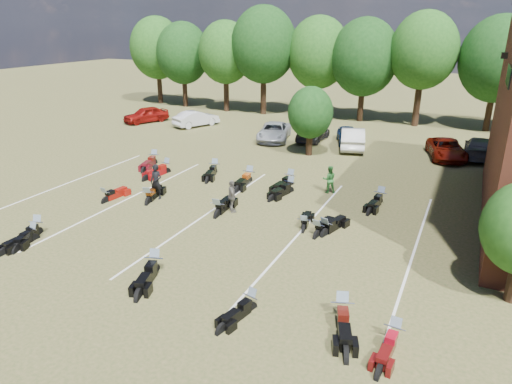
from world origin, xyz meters
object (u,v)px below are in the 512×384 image
Objects in this scene: car_4 at (347,135)px; person_green at (329,179)px; car_0 at (146,115)px; motorcycle_7 at (106,202)px; motorcycle_14 at (155,164)px; motorcycle_3 at (155,273)px; person_black at (156,182)px; person_grey at (232,196)px.

person_green is at bearing -100.22° from car_4.
motorcycle_7 is at bearing -32.77° from car_0.
car_0 is at bearing 114.99° from motorcycle_14.
motorcycle_14 is (-1.97, 6.78, 0.00)m from motorcycle_7.
motorcycle_3 is (-3.41, -11.45, -0.79)m from person_green.
person_green is at bearing 29.87° from person_black.
person_grey reaches higher than motorcycle_3.
person_green is 0.63× the size of motorcycle_14.
car_4 is at bearing 68.27° from motorcycle_3.
person_green is (21.57, -11.04, 0.05)m from car_0.
motorcycle_3 is 1.12× the size of motorcycle_7.
person_black is at bearing -66.54° from motorcycle_14.
car_4 reaches higher than motorcycle_7.
person_green is 0.74× the size of motorcycle_7.
person_black is 0.80× the size of motorcycle_3.
person_black reaches higher than motorcycle_3.
person_grey is 0.68× the size of motorcycle_14.
person_black is 9.58m from person_green.
car_0 is 1.14× the size of car_4.
motorcycle_3 is 14.64m from motorcycle_14.
person_black is at bearing 50.32° from person_grey.
person_black reaches higher than motorcycle_14.
motorcycle_14 is (-8.91, 11.62, 0.00)m from motorcycle_3.
person_grey is at bearing -115.66° from car_4.
car_0 is 20.83m from person_black.
person_black is 4.62m from person_grey.
person_grey is 7.03m from motorcycle_7.
car_4 reaches higher than motorcycle_3.
motorcycle_14 is (-8.73, 5.03, -0.85)m from person_grey.
car_4 is 1.99× the size of person_black.
person_grey is 6.65m from motorcycle_3.
motorcycle_3 is at bearing -113.65° from car_4.
person_grey is (4.62, 0.08, -0.11)m from person_black.
car_0 reaches higher than car_4.
car_4 is at bearing -46.17° from person_grey.
person_grey is at bearing -45.32° from motorcycle_14.
motorcycle_3 is at bearing 149.90° from motorcycle_7.
car_0 is 2.56× the size of person_grey.
person_grey is 10.11m from motorcycle_14.
person_black is at bearing -25.32° from car_0.
person_black is at bearing -137.20° from motorcycle_7.
person_green is at bearing -77.13° from person_grey.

